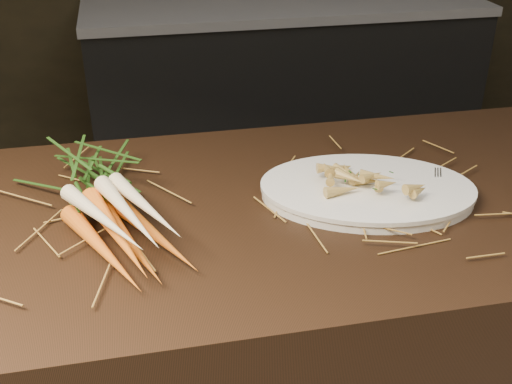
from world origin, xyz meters
TOP-DOWN VIEW (x-y plane):
  - main_counter at (0.00, 0.30)m, footprint 2.40×0.70m
  - back_counter at (0.30, 2.18)m, footprint 1.82×0.62m
  - straw_bedding at (0.00, 0.30)m, footprint 1.40×0.60m
  - root_veg_bunch at (-0.51, 0.34)m, footprint 0.32×0.51m
  - serving_platter at (-0.01, 0.29)m, footprint 0.45×0.35m
  - roasted_veg_heap at (-0.01, 0.29)m, footprint 0.22×0.18m
  - serving_fork at (0.12, 0.23)m, footprint 0.08×0.14m

SIDE VIEW (x-z plane):
  - back_counter at x=0.30m, z-range 0.00..0.84m
  - main_counter at x=0.00m, z-range 0.00..0.90m
  - straw_bedding at x=0.00m, z-range 0.90..0.92m
  - serving_platter at x=-0.01m, z-range 0.90..0.92m
  - serving_fork at x=0.12m, z-range 0.92..0.92m
  - roasted_veg_heap at x=-0.01m, z-range 0.92..0.96m
  - root_veg_bunch at x=-0.51m, z-range 0.90..0.99m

